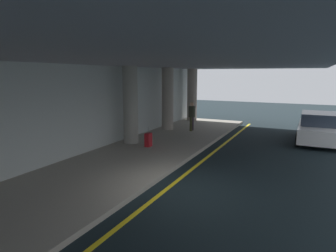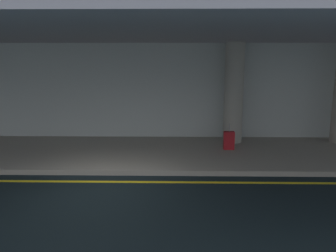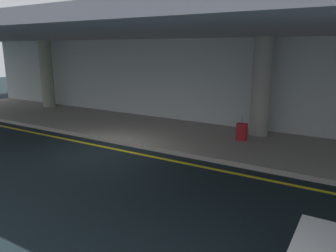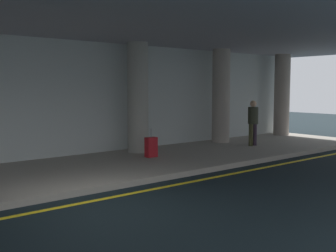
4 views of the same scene
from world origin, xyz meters
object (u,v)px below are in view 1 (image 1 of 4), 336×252
at_px(support_column_center, 168,99).
at_px(traveler_with_luggage, 192,114).
at_px(support_column_left_mid, 131,105).
at_px(suitcase_upright_primary, 148,140).
at_px(car_white, 318,128).
at_px(support_column_right_mid, 192,95).

height_order(support_column_center, traveler_with_luggage, support_column_center).
height_order(support_column_left_mid, traveler_with_luggage, support_column_left_mid).
bearing_deg(suitcase_upright_primary, traveler_with_luggage, 23.69).
distance_m(car_white, traveler_with_luggage, 6.65).
relative_size(car_white, traveler_with_luggage, 2.44).
bearing_deg(support_column_right_mid, support_column_center, 180.00).
distance_m(support_column_left_mid, traveler_with_luggage, 4.49).
height_order(support_column_center, suitcase_upright_primary, support_column_center).
height_order(support_column_center, support_column_right_mid, same).
bearing_deg(support_column_right_mid, suitcase_upright_primary, -172.32).
xyz_separation_m(support_column_center, support_column_right_mid, (4.00, 0.00, 0.00)).
distance_m(support_column_center, car_white, 8.24).
distance_m(support_column_center, support_column_right_mid, 4.00).
relative_size(car_white, suitcase_upright_primary, 4.56).
bearing_deg(support_column_left_mid, support_column_right_mid, 0.00).
bearing_deg(support_column_center, support_column_right_mid, 0.00).
xyz_separation_m(support_column_center, car_white, (0.80, -8.10, -1.26)).
relative_size(support_column_left_mid, support_column_center, 1.00).
bearing_deg(support_column_right_mid, support_column_left_mid, 180.00).
distance_m(support_column_left_mid, support_column_center, 4.00).
height_order(support_column_right_mid, suitcase_upright_primary, support_column_right_mid).
xyz_separation_m(support_column_right_mid, suitcase_upright_primary, (-8.30, -1.12, -1.51)).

